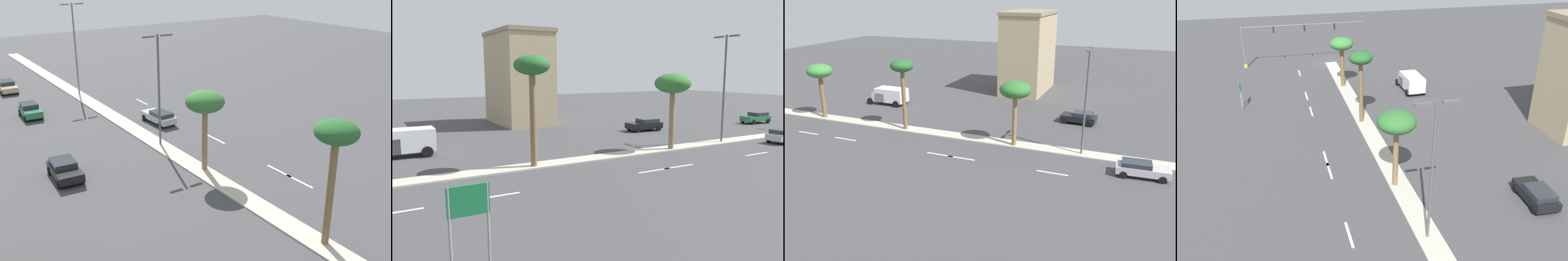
# 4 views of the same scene
# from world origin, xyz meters

# --- Properties ---
(ground_plane) EXTENTS (160.00, 160.00, 0.00)m
(ground_plane) POSITION_xyz_m (0.00, 37.40, 0.00)
(ground_plane) COLOR #424244
(lane_stripe_inboard) EXTENTS (0.20, 2.80, 0.01)m
(lane_stripe_inboard) POSITION_xyz_m (5.37, 4.00, 0.01)
(lane_stripe_inboard) COLOR silver
(lane_stripe_inboard) RESTS_ON ground
(lane_stripe_center) EXTENTS (0.20, 2.80, 0.01)m
(lane_stripe_center) POSITION_xyz_m (5.37, 13.58, 0.01)
(lane_stripe_center) COLOR silver
(lane_stripe_center) RESTS_ON ground
(lane_stripe_outboard) EXTENTS (0.20, 2.80, 0.01)m
(lane_stripe_outboard) POSITION_xyz_m (5.37, 18.75, 0.01)
(lane_stripe_outboard) COLOR silver
(lane_stripe_outboard) RESTS_ON ground
(lane_stripe_right) EXTENTS (0.20, 2.80, 0.01)m
(lane_stripe_right) POSITION_xyz_m (5.37, 30.21, 0.01)
(lane_stripe_right) COLOR silver
(lane_stripe_right) RESTS_ON ground
(lane_stripe_trailing) EXTENTS (0.20, 2.80, 0.01)m
(lane_stripe_trailing) POSITION_xyz_m (5.37, 32.49, 0.01)
(lane_stripe_trailing) COLOR silver
(lane_stripe_trailing) RESTS_ON ground
(lane_stripe_rear) EXTENTS (0.20, 2.80, 0.01)m
(lane_stripe_rear) POSITION_xyz_m (5.37, 41.31, 0.01)
(lane_stripe_rear) COLOR silver
(lane_stripe_rear) RESTS_ON ground
(traffic_signal_gantry) EXTENTS (19.13, 0.53, 6.47)m
(traffic_signal_gantry) POSITION_xyz_m (7.79, -0.85, 4.44)
(traffic_signal_gantry) COLOR slate
(traffic_signal_gantry) RESTS_ON ground
(directional_road_sign) EXTENTS (0.10, 1.45, 3.21)m
(directional_road_sign) POSITION_xyz_m (13.26, 15.54, 2.31)
(directional_road_sign) COLOR gray
(directional_road_sign) RESTS_ON ground
(palm_tree_center) EXTENTS (3.07, 3.07, 6.65)m
(palm_tree_center) POSITION_xyz_m (0.12, 11.29, 5.65)
(palm_tree_center) COLOR brown
(palm_tree_center) RESTS_ON median_curb
(palm_tree_near) EXTENTS (2.58, 2.58, 7.99)m
(palm_tree_near) POSITION_xyz_m (0.27, 23.13, 6.91)
(palm_tree_near) COLOR brown
(palm_tree_near) RESTS_ON median_curb
(palm_tree_mid) EXTENTS (3.16, 3.16, 6.67)m
(palm_tree_mid) POSITION_xyz_m (0.39, 36.16, 5.73)
(palm_tree_mid) COLOR olive
(palm_tree_mid) RESTS_ON median_curb
(street_lamp_near) EXTENTS (2.90, 0.24, 10.26)m
(street_lamp_near) POSITION_xyz_m (0.12, 42.97, 6.10)
(street_lamp_near) COLOR #515459
(street_lamp_near) RESTS_ON median_curb
(sedan_black_left) EXTENTS (2.33, 4.22, 1.42)m
(sedan_black_left) POSITION_xyz_m (-9.71, 41.16, 0.77)
(sedan_black_left) COLOR black
(sedan_black_left) RESTS_ON ground
(box_truck) EXTENTS (2.52, 5.41, 2.30)m
(box_truck) POSITION_xyz_m (-8.38, 15.11, 1.27)
(box_truck) COLOR silver
(box_truck) RESTS_ON ground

